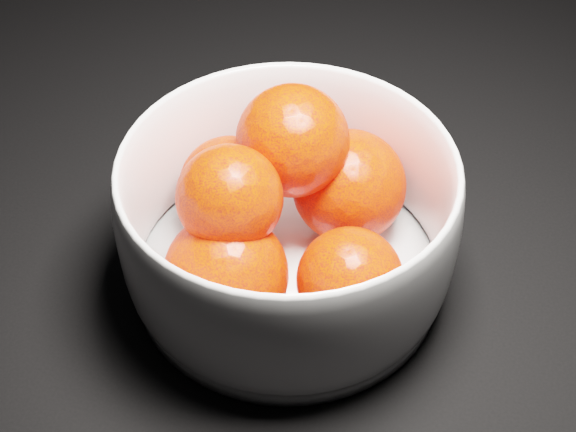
# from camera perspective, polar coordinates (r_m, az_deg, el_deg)

# --- Properties ---
(ground) EXTENTS (3.00, 3.00, 0.00)m
(ground) POSITION_cam_1_polar(r_m,az_deg,el_deg) (0.82, -12.40, 12.33)
(ground) COLOR black
(ground) RESTS_ON ground
(bowl) EXTENTS (0.22, 0.22, 0.11)m
(bowl) POSITION_cam_1_polar(r_m,az_deg,el_deg) (0.53, 0.00, -0.42)
(bowl) COLOR silver
(bowl) RESTS_ON ground
(orange_pile) EXTENTS (0.17, 0.18, 0.12)m
(orange_pile) POSITION_cam_1_polar(r_m,az_deg,el_deg) (0.53, -0.43, 0.56)
(orange_pile) COLOR #FF2204
(orange_pile) RESTS_ON bowl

